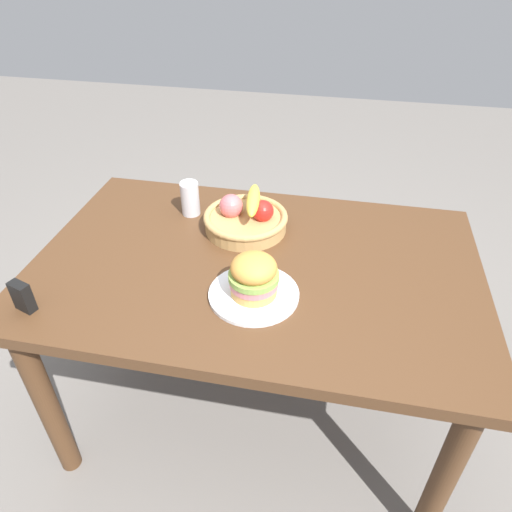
% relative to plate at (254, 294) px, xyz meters
% --- Properties ---
extents(ground_plane, '(8.00, 8.00, 0.00)m').
position_rel_plate_xyz_m(ground_plane, '(-0.03, 0.16, -0.76)').
color(ground_plane, slate).
extents(dining_table, '(1.40, 0.90, 0.75)m').
position_rel_plate_xyz_m(dining_table, '(-0.03, 0.16, -0.11)').
color(dining_table, '#4C301C').
rests_on(dining_table, ground_plane).
extents(plate, '(0.26, 0.26, 0.01)m').
position_rel_plate_xyz_m(plate, '(0.00, 0.00, 0.00)').
color(plate, white).
rests_on(plate, dining_table).
extents(sandwich, '(0.14, 0.14, 0.13)m').
position_rel_plate_xyz_m(sandwich, '(0.00, 0.00, 0.07)').
color(sandwich, tan).
rests_on(sandwich, plate).
extents(soda_can, '(0.07, 0.07, 0.13)m').
position_rel_plate_xyz_m(soda_can, '(-0.31, 0.40, 0.06)').
color(soda_can, silver).
rests_on(soda_can, dining_table).
extents(fruit_basket, '(0.29, 0.29, 0.13)m').
position_rel_plate_xyz_m(fruit_basket, '(-0.10, 0.34, 0.04)').
color(fruit_basket, tan).
rests_on(fruit_basket, dining_table).
extents(napkin_holder, '(0.07, 0.05, 0.09)m').
position_rel_plate_xyz_m(napkin_holder, '(-0.61, -0.18, 0.04)').
color(napkin_holder, black).
rests_on(napkin_holder, dining_table).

